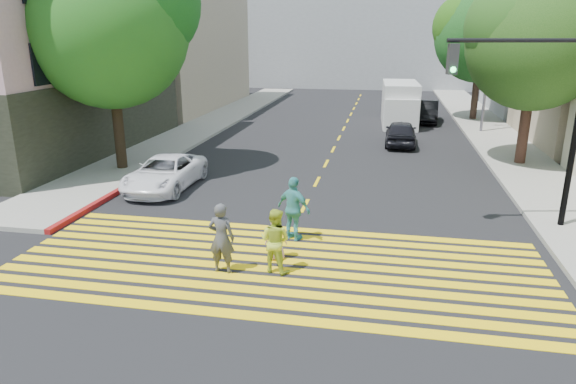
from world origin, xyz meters
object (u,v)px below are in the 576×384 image
(traffic_signal, at_px, (542,103))
(pedestrian_man, at_px, (222,238))
(tree_left, at_px, (110,19))
(dark_car_near, at_px, (401,133))
(silver_car, at_px, (401,104))
(dark_car_parked, at_px, (426,112))
(tree_right_far, at_px, (483,31))
(pedestrian_child, at_px, (276,238))
(white_sedan, at_px, (165,173))
(pedestrian_woman, at_px, (275,240))
(tree_right_near, at_px, (539,34))
(pedestrian_extra, at_px, (294,209))
(white_van, at_px, (400,105))

(traffic_signal, bearing_deg, pedestrian_man, -162.13)
(tree_left, relative_size, dark_car_near, 2.36)
(silver_car, bearing_deg, dark_car_parked, 119.62)
(tree_right_far, bearing_deg, pedestrian_child, -109.14)
(tree_right_far, height_order, pedestrian_child, tree_right_far)
(tree_left, relative_size, white_sedan, 2.08)
(pedestrian_woman, height_order, silver_car, pedestrian_woman)
(tree_right_near, bearing_deg, traffic_signal, -101.90)
(tree_right_far, height_order, pedestrian_extra, tree_right_far)
(tree_right_far, distance_m, pedestrian_child, 25.88)
(pedestrian_woman, relative_size, pedestrian_child, 1.38)
(pedestrian_woman, height_order, pedestrian_extra, pedestrian_extra)
(pedestrian_woman, bearing_deg, traffic_signal, -131.98)
(traffic_signal, bearing_deg, pedestrian_extra, -173.98)
(pedestrian_child, bearing_deg, tree_left, -55.34)
(traffic_signal, bearing_deg, white_sedan, 159.71)
(white_van, bearing_deg, silver_car, 85.52)
(white_sedan, height_order, silver_car, silver_car)
(white_sedan, bearing_deg, silver_car, 67.43)
(tree_right_far, distance_m, pedestrian_extra, 24.46)
(tree_left, xyz_separation_m, pedestrian_woman, (8.34, -8.23, -5.30))
(dark_car_parked, bearing_deg, tree_right_near, -68.76)
(tree_right_far, height_order, traffic_signal, tree_right_far)
(tree_right_near, bearing_deg, pedestrian_child, -126.26)
(pedestrian_man, bearing_deg, pedestrian_woman, -164.91)
(pedestrian_child, bearing_deg, tree_right_far, -121.91)
(pedestrian_woman, bearing_deg, tree_right_near, -108.05)
(tree_right_near, distance_m, white_sedan, 16.04)
(white_van, distance_m, traffic_signal, 18.45)
(dark_car_near, bearing_deg, dark_car_parked, -102.08)
(pedestrian_extra, height_order, silver_car, pedestrian_extra)
(silver_car, bearing_deg, white_sedan, 76.17)
(silver_car, bearing_deg, tree_right_near, 116.92)
(white_sedan, relative_size, dark_car_near, 1.13)
(pedestrian_extra, relative_size, white_sedan, 0.42)
(tree_left, height_order, traffic_signal, tree_left)
(dark_car_near, xyz_separation_m, traffic_signal, (3.44, -11.58, 3.09))
(white_van, bearing_deg, dark_car_near, -92.15)
(pedestrian_man, bearing_deg, traffic_signal, -148.89)
(pedestrian_extra, xyz_separation_m, traffic_signal, (6.59, 2.06, 2.83))
(white_sedan, bearing_deg, white_van, 61.51)
(tree_left, bearing_deg, white_sedan, -37.61)
(dark_car_parked, bearing_deg, white_van, -137.61)
(pedestrian_man, distance_m, white_sedan, 7.67)
(tree_right_near, xyz_separation_m, silver_car, (-4.93, 15.19, -4.94))
(pedestrian_man, bearing_deg, pedestrian_extra, -117.42)
(tree_right_far, bearing_deg, pedestrian_woman, -108.39)
(tree_right_far, relative_size, silver_car, 2.00)
(pedestrian_woman, xyz_separation_m, pedestrian_child, (-0.12, 0.68, -0.22))
(tree_right_far, xyz_separation_m, dark_car_parked, (-3.20, -1.18, -5.04))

